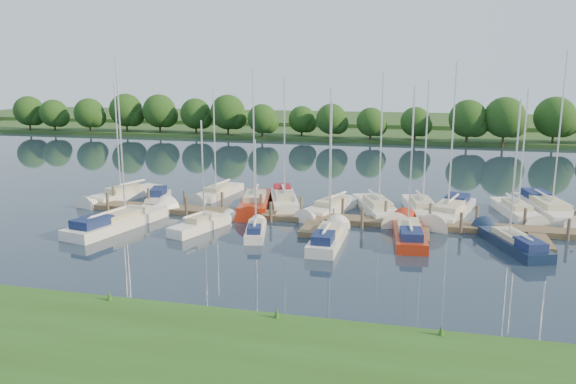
% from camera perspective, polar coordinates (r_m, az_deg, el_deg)
% --- Properties ---
extents(ground, '(260.00, 260.00, 0.00)m').
position_cam_1_polar(ground, '(37.39, 0.82, -5.96)').
color(ground, '#1B2837').
rests_on(ground, ground).
extents(near_bank, '(90.00, 10.00, 0.50)m').
position_cam_1_polar(near_bank, '(23.22, -8.56, -17.14)').
color(near_bank, '#264B15').
rests_on(near_bank, ground).
extents(dock, '(40.00, 6.00, 0.40)m').
position_cam_1_polar(dock, '(44.21, 2.96, -2.88)').
color(dock, '#4B3E2A').
rests_on(dock, ground).
extents(mooring_pilings, '(38.24, 2.84, 2.00)m').
position_cam_1_polar(mooring_pilings, '(45.18, 3.24, -2.03)').
color(mooring_pilings, '#473D33').
rests_on(mooring_pilings, ground).
extents(far_shore, '(180.00, 30.00, 0.60)m').
position_cam_1_polar(far_shore, '(110.54, 9.69, 5.94)').
color(far_shore, '#2A481B').
rests_on(far_shore, ground).
extents(distant_hill, '(220.00, 40.00, 1.40)m').
position_cam_1_polar(distant_hill, '(135.35, 10.51, 7.15)').
color(distant_hill, '#2D4E22').
rests_on(distant_hill, ground).
extents(treeline, '(145.01, 8.94, 8.16)m').
position_cam_1_polar(treeline, '(97.73, 6.86, 7.55)').
color(treeline, '#38281C').
rests_on(treeline, ground).
extents(sailboat_n_0, '(4.18, 8.69, 11.18)m').
position_cam_1_polar(sailboat_n_0, '(54.55, -16.37, -0.42)').
color(sailboat_n_0, silver).
rests_on(sailboat_n_0, ground).
extents(motorboat, '(2.62, 5.33, 1.51)m').
position_cam_1_polar(motorboat, '(52.80, -13.07, -0.59)').
color(motorboat, silver).
rests_on(motorboat, ground).
extents(sailboat_n_2, '(2.78, 8.24, 10.37)m').
position_cam_1_polar(sailboat_n_2, '(53.92, -7.21, -0.18)').
color(sailboat_n_2, silver).
rests_on(sailboat_n_2, ground).
extents(sailboat_n_3, '(4.00, 9.94, 12.52)m').
position_cam_1_polar(sailboat_n_3, '(49.17, -3.39, -1.26)').
color(sailboat_n_3, '#9A240E').
rests_on(sailboat_n_3, ground).
extents(sailboat_n_4, '(4.46, 9.08, 11.55)m').
position_cam_1_polar(sailboat_n_4, '(49.93, -0.39, -0.98)').
color(sailboat_n_4, silver).
rests_on(sailboat_n_4, ground).
extents(sailboat_n_5, '(4.26, 8.39, 10.75)m').
position_cam_1_polar(sailboat_n_5, '(47.59, 4.36, -1.73)').
color(sailboat_n_5, silver).
rests_on(sailboat_n_5, ground).
extents(sailboat_n_6, '(4.93, 9.43, 12.06)m').
position_cam_1_polar(sailboat_n_6, '(47.71, 9.11, -1.81)').
color(sailboat_n_6, silver).
rests_on(sailboat_n_6, ground).
extents(sailboat_n_7, '(3.52, 8.98, 11.42)m').
position_cam_1_polar(sailboat_n_7, '(48.17, 13.44, -1.85)').
color(sailboat_n_7, silver).
rests_on(sailboat_n_7, ground).
extents(sailboat_n_8, '(4.58, 10.23, 12.78)m').
position_cam_1_polar(sailboat_n_8, '(47.95, 16.05, -2.01)').
color(sailboat_n_8, silver).
rests_on(sailboat_n_8, ground).
extents(sailboat_n_9, '(3.42, 8.50, 10.78)m').
position_cam_1_polar(sailboat_n_9, '(49.93, 22.20, -1.95)').
color(sailboat_n_9, silver).
rests_on(sailboat_n_9, ground).
extents(sailboat_n_10, '(4.30, 11.11, 13.83)m').
position_cam_1_polar(sailboat_n_10, '(51.68, 25.02, -1.68)').
color(sailboat_n_10, silver).
rests_on(sailboat_n_10, ground).
extents(sailboat_s_0, '(4.41, 10.72, 13.39)m').
position_cam_1_polar(sailboat_s_0, '(44.90, -16.57, -2.96)').
color(sailboat_s_0, silver).
rests_on(sailboat_s_0, ground).
extents(sailboat_s_1, '(3.18, 6.51, 8.61)m').
position_cam_1_polar(sailboat_s_1, '(42.67, -8.73, -3.43)').
color(sailboat_s_1, silver).
rests_on(sailboat_s_1, ground).
extents(sailboat_s_2, '(2.34, 5.56, 7.28)m').
position_cam_1_polar(sailboat_s_2, '(40.74, -3.30, -4.00)').
color(sailboat_s_2, silver).
rests_on(sailboat_s_2, ground).
extents(sailboat_s_3, '(1.87, 7.76, 10.11)m').
position_cam_1_polar(sailboat_s_3, '(38.82, 4.13, -4.79)').
color(sailboat_s_3, silver).
rests_on(sailboat_s_3, ground).
extents(sailboat_s_4, '(2.78, 8.75, 11.08)m').
position_cam_1_polar(sailboat_s_4, '(40.86, 12.15, -4.19)').
color(sailboat_s_4, '#9A240E').
rests_on(sailboat_s_4, ground).
extents(sailboat_s_5, '(4.18, 8.01, 10.27)m').
position_cam_1_polar(sailboat_s_5, '(40.76, 21.80, -4.84)').
color(sailboat_s_5, '#101D36').
rests_on(sailboat_s_5, ground).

